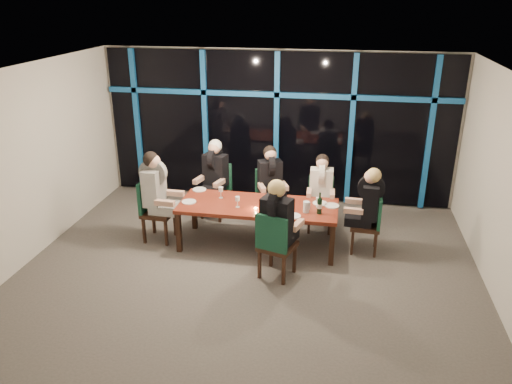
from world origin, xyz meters
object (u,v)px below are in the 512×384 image
diner_far_left (214,168)px  diner_far_mid (270,174)px  dining_table (258,208)px  water_pitcher (306,207)px  diner_end_left (156,184)px  chair_end_left (153,207)px  diner_end_right (368,198)px  chair_near_mid (275,243)px  chair_far_mid (269,193)px  wine_bottle (319,206)px  chair_far_left (217,187)px  diner_far_right (321,182)px  chair_far_right (320,200)px  diner_near_mid (278,214)px  chair_end_right (371,221)px

diner_far_left → diner_far_mid: 1.06m
dining_table → water_pitcher: bearing=-12.1°
dining_table → diner_far_left: 1.44m
diner_end_left → water_pitcher: 2.52m
chair_end_left → diner_end_right: 3.58m
chair_near_mid → diner_far_left: (-1.41, 1.98, 0.39)m
chair_far_mid → wine_bottle: bearing=-73.0°
chair_far_left → diner_far_right: 2.00m
chair_far_mid → water_pitcher: (0.77, -1.18, 0.28)m
diner_end_right → chair_far_left: bearing=-106.6°
chair_far_left → chair_end_left: bearing=-111.3°
chair_end_left → water_pitcher: (2.60, -0.10, 0.24)m
chair_far_right → chair_near_mid: (-0.56, -1.85, 0.06)m
chair_far_left → diner_near_mid: diner_near_mid is taller
chair_far_right → diner_end_left: diner_end_left is taller
chair_end_right → chair_near_mid: bearing=-49.4°
diner_end_left → chair_far_right: bearing=-67.8°
chair_far_mid → chair_far_left: bearing=153.2°
wine_bottle → diner_far_mid: bearing=130.5°
diner_far_left → water_pitcher: bearing=-18.7°
dining_table → chair_end_right: bearing=3.5°
chair_far_right → diner_far_right: bearing=-90.0°
diner_far_left → diner_far_right: bearing=8.1°
chair_far_left → diner_far_left: 0.42m
chair_end_right → chair_near_mid: size_ratio=0.93×
chair_far_mid → diner_far_mid: 0.40m
chair_near_mid → diner_end_left: bearing=-5.6°
chair_near_mid → diner_far_mid: bearing=-61.9°
chair_end_left → diner_near_mid: diner_near_mid is taller
diner_end_right → chair_end_left: bearing=-84.0°
diner_end_right → water_pitcher: diner_end_right is taller
chair_far_right → wine_bottle: 1.10m
chair_near_mid → wine_bottle: (0.59, 0.80, 0.29)m
chair_far_left → wine_bottle: 2.37m
chair_far_mid → diner_end_left: bearing=-170.5°
chair_far_mid → diner_near_mid: size_ratio=0.96×
diner_end_left → diner_near_mid: 2.31m
diner_end_right → diner_far_right: bearing=-127.6°
chair_end_left → diner_near_mid: (2.25, -0.82, 0.41)m
chair_far_mid → diner_near_mid: bearing=-100.1°
diner_far_mid → water_pitcher: diner_far_mid is taller
chair_near_mid → diner_far_right: size_ratio=1.14×
chair_end_left → diner_end_right: diner_end_right is taller
chair_near_mid → water_pitcher: size_ratio=5.79×
chair_far_mid → diner_far_right: size_ratio=1.07×
chair_far_left → chair_far_mid: 1.00m
chair_far_left → chair_end_left: chair_end_left is taller
chair_end_right → diner_far_mid: bearing=-111.7°
diner_far_left → diner_far_mid: diner_far_left is taller
dining_table → diner_far_left: diner_far_left is taller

